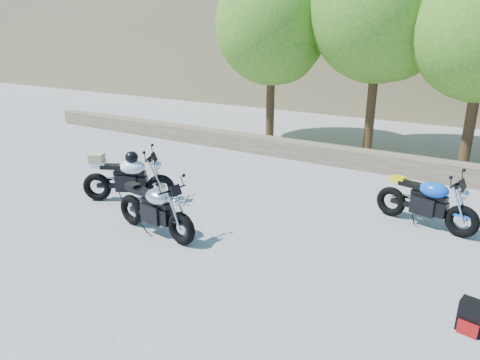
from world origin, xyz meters
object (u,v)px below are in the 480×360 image
object	(u,v)px
blue_bike	(426,202)
white_bike	(127,177)
silver_bike	(155,210)
backpack	(472,317)

from	to	relation	value
blue_bike	white_bike	bearing A→B (deg)	-146.30
silver_bike	white_bike	size ratio (longest dim) A/B	1.04
silver_bike	backpack	xyz separation A→B (m)	(5.10, 0.02, -0.28)
silver_bike	white_bike	bearing A→B (deg)	157.32
blue_bike	silver_bike	bearing A→B (deg)	-130.00
white_bike	blue_bike	world-z (taller)	white_bike
white_bike	blue_bike	bearing A→B (deg)	-8.17
silver_bike	backpack	bearing A→B (deg)	6.47
silver_bike	backpack	world-z (taller)	silver_bike
blue_bike	backpack	world-z (taller)	blue_bike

